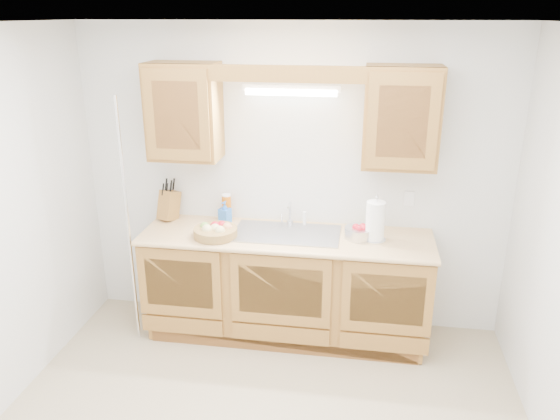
% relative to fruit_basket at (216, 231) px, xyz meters
% --- Properties ---
extents(room, '(3.52, 3.50, 2.50)m').
position_rel_fruit_basket_xyz_m(room, '(0.54, -1.06, 0.30)').
color(room, tan).
rests_on(room, ground).
extents(base_cabinets, '(2.20, 0.60, 0.86)m').
position_rel_fruit_basket_xyz_m(base_cabinets, '(0.54, 0.14, -0.51)').
color(base_cabinets, olive).
rests_on(base_cabinets, ground).
extents(countertop, '(2.30, 0.63, 0.04)m').
position_rel_fruit_basket_xyz_m(countertop, '(0.54, 0.12, -0.07)').
color(countertop, '#DFB175').
rests_on(countertop, base_cabinets).
extents(upper_cabinet_left, '(0.55, 0.33, 0.75)m').
position_rel_fruit_basket_xyz_m(upper_cabinet_left, '(-0.29, 0.27, 0.88)').
color(upper_cabinet_left, olive).
rests_on(upper_cabinet_left, room).
extents(upper_cabinet_right, '(0.55, 0.33, 0.75)m').
position_rel_fruit_basket_xyz_m(upper_cabinet_right, '(1.37, 0.27, 0.88)').
color(upper_cabinet_right, olive).
rests_on(upper_cabinet_right, room).
extents(valance, '(2.20, 0.05, 0.12)m').
position_rel_fruit_basket_xyz_m(valance, '(0.54, 0.13, 1.19)').
color(valance, olive).
rests_on(valance, room).
extents(fluorescent_fixture, '(0.76, 0.08, 0.08)m').
position_rel_fruit_basket_xyz_m(fluorescent_fixture, '(0.54, 0.35, 1.05)').
color(fluorescent_fixture, white).
rests_on(fluorescent_fixture, room).
extents(sink, '(0.84, 0.46, 0.36)m').
position_rel_fruit_basket_xyz_m(sink, '(0.54, 0.14, -0.12)').
color(sink, '#9E9EA3').
rests_on(sink, countertop).
extents(wire_shelf_pole, '(0.03, 0.03, 2.00)m').
position_rel_fruit_basket_xyz_m(wire_shelf_pole, '(-0.66, -0.13, 0.05)').
color(wire_shelf_pole, silver).
rests_on(wire_shelf_pole, ground).
extents(outlet_plate, '(0.08, 0.01, 0.12)m').
position_rel_fruit_basket_xyz_m(outlet_plate, '(1.49, 0.43, 0.20)').
color(outlet_plate, white).
rests_on(outlet_plate, room).
extents(fruit_basket, '(0.39, 0.39, 0.11)m').
position_rel_fruit_basket_xyz_m(fruit_basket, '(0.00, 0.00, 0.00)').
color(fruit_basket, olive).
rests_on(fruit_basket, countertop).
extents(knife_block, '(0.19, 0.23, 0.36)m').
position_rel_fruit_basket_xyz_m(knife_block, '(-0.49, 0.32, 0.08)').
color(knife_block, olive).
rests_on(knife_block, countertop).
extents(orange_canister, '(0.08, 0.08, 0.23)m').
position_rel_fruit_basket_xyz_m(orange_canister, '(0.00, 0.36, 0.07)').
color(orange_canister, '#CB5F0B').
rests_on(orange_canister, countertop).
extents(soap_bottle, '(0.11, 0.11, 0.19)m').
position_rel_fruit_basket_xyz_m(soap_bottle, '(0.00, 0.30, 0.05)').
color(soap_bottle, blue).
rests_on(soap_bottle, countertop).
extents(sponge, '(0.13, 0.10, 0.02)m').
position_rel_fruit_basket_xyz_m(sponge, '(1.22, 0.38, -0.04)').
color(sponge, '#CC333F').
rests_on(sponge, countertop).
extents(paper_towel, '(0.19, 0.19, 0.37)m').
position_rel_fruit_basket_xyz_m(paper_towel, '(1.23, 0.12, 0.11)').
color(paper_towel, silver).
rests_on(paper_towel, countertop).
extents(apple_bowl, '(0.24, 0.24, 0.12)m').
position_rel_fruit_basket_xyz_m(apple_bowl, '(1.11, 0.14, 0.00)').
color(apple_bowl, silver).
rests_on(apple_bowl, countertop).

